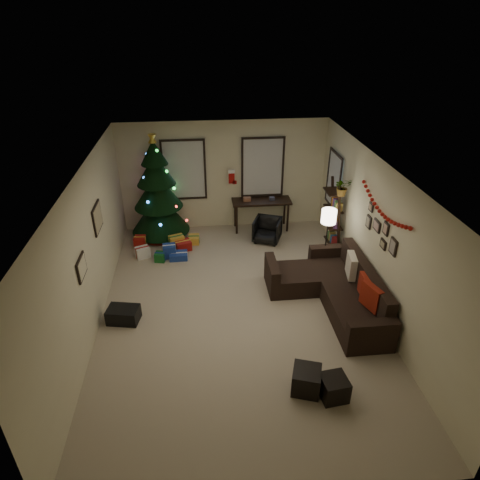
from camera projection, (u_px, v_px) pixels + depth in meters
The scene contains 29 objects.
floor at pixel (238, 309), 7.84m from camera, with size 7.00×7.00×0.00m, color tan.
ceiling at pixel (238, 172), 6.54m from camera, with size 7.00×7.00×0.00m, color white.
wall_back at pixel (224, 176), 10.23m from camera, with size 5.00×5.00×0.00m, color beige.
wall_front at pixel (273, 422), 4.14m from camera, with size 5.00×5.00×0.00m, color beige.
wall_left at pixel (88, 255), 6.96m from camera, with size 7.00×7.00×0.00m, color beige.
wall_right at pixel (378, 240), 7.41m from camera, with size 7.00×7.00×0.00m, color beige.
window_back_left at pixel (184, 170), 10.03m from camera, with size 1.05×0.06×1.50m.
window_back_right at pixel (263, 167), 10.20m from camera, with size 1.05×0.06×1.50m.
window_right_wall at pixel (334, 180), 9.56m from camera, with size 0.06×0.90×1.30m.
christmas_tree at pixel (158, 194), 9.92m from camera, with size 1.40×1.40×2.60m.
presents at pixel (169, 247), 9.64m from camera, with size 1.50×1.01×0.30m.
sofa at pixel (335, 289), 7.94m from camera, with size 1.80×2.62×0.85m.
pillow_red_a at pixel (371, 297), 7.12m from camera, with size 0.12×0.44×0.44m, color maroon.
pillow_red_b at pixel (365, 286), 7.39m from camera, with size 0.11×0.40×0.40m, color maroon.
pillow_cream at pixel (351, 266), 8.00m from camera, with size 0.13×0.45×0.45m, color beige.
ottoman_near at pixel (306, 380), 6.10m from camera, with size 0.40×0.40×0.38m, color black.
ottoman_far at pixel (334, 388), 6.00m from camera, with size 0.37×0.37×0.35m, color black.
desk at pixel (261, 204), 10.39m from camera, with size 1.45×0.52×0.78m.
desk_chair at pixel (267, 230), 10.03m from camera, with size 0.57×0.53×0.58m, color black.
bookshelf at pixel (334, 220), 9.16m from camera, with size 0.30×0.53×1.81m.
potted_plant at pixel (343, 184), 8.50m from camera, with size 0.44×0.38×0.49m, color #4C4C4C.
floor_lamp at pixel (328, 220), 8.44m from camera, with size 0.30×0.30×1.43m.
art_map at pixel (97, 218), 7.60m from camera, with size 0.04×0.60×0.50m.
art_abstract at pixel (81, 267), 6.46m from camera, with size 0.04×0.45×0.35m.
gallery at pixel (381, 231), 7.24m from camera, with size 0.03×1.25×0.54m.
garland at pixel (383, 208), 7.02m from camera, with size 0.08×1.90×0.30m, color #A5140C, non-canonical shape.
stocking_left at pixel (218, 168), 10.20m from camera, with size 0.20×0.05×0.36m.
stocking_right at pixel (232, 177), 10.09m from camera, with size 0.20×0.05×0.36m.
storage_bin at pixel (123, 315), 7.49m from camera, with size 0.55×0.37×0.27m, color black.
Camera 1 is at (-0.61, -6.20, 4.94)m, focal length 31.37 mm.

